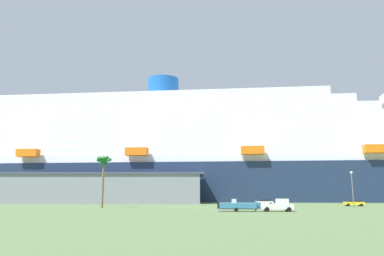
# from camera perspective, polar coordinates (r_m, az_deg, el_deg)

# --- Properties ---
(ground_plane) EXTENTS (600.00, 600.00, 0.00)m
(ground_plane) POSITION_cam_1_polar(r_m,az_deg,el_deg) (112.66, 1.81, -11.67)
(ground_plane) COLOR #567042
(cruise_ship) EXTENTS (281.94, 40.52, 62.41)m
(cruise_ship) POSITION_cam_1_polar(r_m,az_deg,el_deg) (149.54, 9.05, -4.83)
(cruise_ship) COLOR #1E2D4C
(cruise_ship) RESTS_ON ground_plane
(terminal_building) EXTENTS (67.44, 25.72, 9.42)m
(terminal_building) POSITION_cam_1_polar(r_m,az_deg,el_deg) (124.20, -13.79, -9.06)
(terminal_building) COLOR gray
(terminal_building) RESTS_ON ground_plane
(pickup_truck) EXTENTS (5.65, 2.40, 2.20)m
(pickup_truck) POSITION_cam_1_polar(r_m,az_deg,el_deg) (67.55, 13.16, -11.60)
(pickup_truck) COLOR white
(pickup_truck) RESTS_ON ground_plane
(small_boat_on_trailer) EXTENTS (8.95, 2.28, 2.15)m
(small_boat_on_trailer) POSITION_cam_1_polar(r_m,az_deg,el_deg) (66.86, 7.73, -11.86)
(small_boat_on_trailer) COLOR #595960
(small_boat_on_trailer) RESTS_ON ground_plane
(palm_tree) EXTENTS (3.46, 3.49, 11.41)m
(palm_tree) POSITION_cam_1_polar(r_m,az_deg,el_deg) (85.30, -13.52, -5.59)
(palm_tree) COLOR brown
(palm_tree) RESTS_ON ground_plane
(street_lamp) EXTENTS (0.56, 0.56, 7.98)m
(street_lamp) POSITION_cam_1_polar(r_m,az_deg,el_deg) (90.00, 23.55, -7.94)
(street_lamp) COLOR slate
(street_lamp) RESTS_ON ground_plane
(parked_car_white_van) EXTENTS (4.72, 2.41, 1.58)m
(parked_car_white_van) POSITION_cam_1_polar(r_m,az_deg,el_deg) (103.07, 11.16, -11.17)
(parked_car_white_van) COLOR white
(parked_car_white_van) RESTS_ON ground_plane
(parked_car_yellow_taxi) EXTENTS (4.80, 2.34, 1.58)m
(parked_car_yellow_taxi) POSITION_cam_1_polar(r_m,az_deg,el_deg) (101.80, 23.79, -10.54)
(parked_car_yellow_taxi) COLOR yellow
(parked_car_yellow_taxi) RESTS_ON ground_plane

